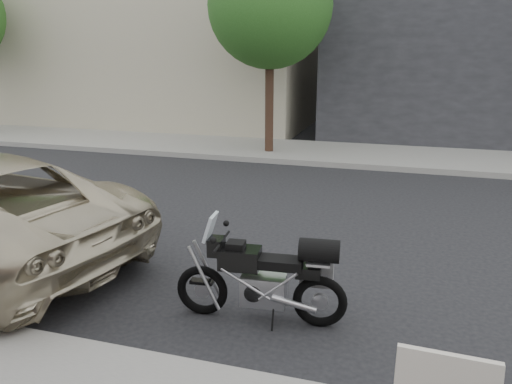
# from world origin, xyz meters

# --- Properties ---
(ground) EXTENTS (120.00, 120.00, 0.00)m
(ground) POSITION_xyz_m (0.00, 0.00, 0.00)
(ground) COLOR black
(ground) RESTS_ON ground
(far_sidewalk) EXTENTS (44.00, 3.00, 0.15)m
(far_sidewalk) POSITION_xyz_m (0.00, -6.50, 0.07)
(far_sidewalk) COLOR gray
(far_sidewalk) RESTS_ON ground
(far_building_cream) EXTENTS (14.00, 11.00, 8.00)m
(far_building_cream) POSITION_xyz_m (9.00, -13.50, 4.00)
(far_building_cream) COLOR #B3AB8F
(far_building_cream) RESTS_ON ground
(street_tree_mid) EXTENTS (3.40, 3.40, 5.70)m
(street_tree_mid) POSITION_xyz_m (2.00, -6.00, 4.14)
(street_tree_mid) COLOR #3A251A
(street_tree_mid) RESTS_ON far_sidewalk
(motorcycle) EXTENTS (1.97, 0.75, 1.25)m
(motorcycle) POSITION_xyz_m (-0.46, 2.84, 0.54)
(motorcycle) COLOR black
(motorcycle) RESTS_ON ground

